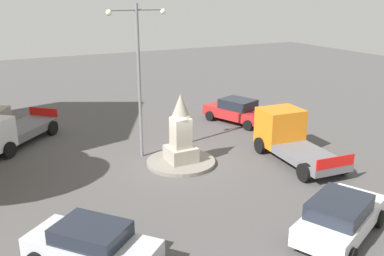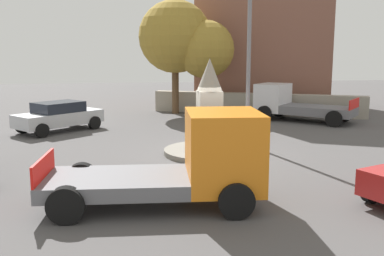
{
  "view_description": "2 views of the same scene",
  "coord_description": "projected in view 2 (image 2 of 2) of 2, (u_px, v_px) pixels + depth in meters",
  "views": [
    {
      "loc": [
        -8.23,
        -17.37,
        8.03
      ],
      "look_at": [
        0.95,
        0.67,
        1.52
      ],
      "focal_mm": 39.56,
      "sensor_mm": 36.0,
      "label": 1
    },
    {
      "loc": [
        15.54,
        -3.26,
        3.71
      ],
      "look_at": [
        0.48,
        -0.73,
        1.08
      ],
      "focal_mm": 40.88,
      "sensor_mm": 36.0,
      "label": 2
    }
  ],
  "objects": [
    {
      "name": "ground_plane",
      "position": [
        209.0,
        154.0,
        16.27
      ],
      "size": [
        80.0,
        80.0,
        0.0
      ],
      "primitive_type": "plane",
      "color": "#4F4C4C"
    },
    {
      "name": "traffic_island",
      "position": [
        209.0,
        151.0,
        16.25
      ],
      "size": [
        3.37,
        3.37,
        0.18
      ],
      "primitive_type": "cylinder",
      "color": "gray",
      "rests_on": "ground"
    },
    {
      "name": "monument",
      "position": [
        209.0,
        111.0,
        16.0
      ],
      "size": [
        1.35,
        1.35,
        3.34
      ],
      "color": "#9E9687",
      "rests_on": "traffic_island"
    },
    {
      "name": "streetlamp",
      "position": [
        249.0,
        30.0,
        17.09
      ],
      "size": [
        2.92,
        0.28,
        7.56
      ],
      "color": "slate",
      "rests_on": "ground"
    },
    {
      "name": "car_silver_passing",
      "position": [
        59.0,
        116.0,
        20.88
      ],
      "size": [
        3.94,
        4.2,
        1.42
      ],
      "color": "#B7BABF",
      "rests_on": "ground"
    },
    {
      "name": "truck_white_parked_left",
      "position": [
        293.0,
        104.0,
        24.26
      ],
      "size": [
        5.06,
        5.23,
        2.0
      ],
      "color": "silver",
      "rests_on": "ground"
    },
    {
      "name": "truck_orange_far_side",
      "position": [
        191.0,
        161.0,
        10.68
      ],
      "size": [
        2.76,
        5.4,
        2.31
      ],
      "color": "orange",
      "rests_on": "ground"
    },
    {
      "name": "stone_boundary_wall",
      "position": [
        256.0,
        104.0,
        26.65
      ],
      "size": [
        6.38,
        11.83,
        1.29
      ],
      "primitive_type": "cube",
      "rotation": [
        0.0,
        0.0,
        4.25
      ],
      "color": "#9E9687",
      "rests_on": "ground"
    },
    {
      "name": "corner_building",
      "position": [
        268.0,
        23.0,
        30.25
      ],
      "size": [
        9.73,
        10.74,
        11.55
      ],
      "primitive_type": "cube",
      "rotation": [
        0.0,
        0.0,
        4.25
      ],
      "color": "brown",
      "rests_on": "ground"
    },
    {
      "name": "tree_near_wall",
      "position": [
        175.0,
        37.0,
        26.41
      ],
      "size": [
        4.4,
        4.4,
        6.89
      ],
      "color": "brown",
      "rests_on": "ground"
    },
    {
      "name": "tree_mid_cluster",
      "position": [
        205.0,
        50.0,
        26.0
      ],
      "size": [
        3.45,
        3.45,
        5.65
      ],
      "color": "brown",
      "rests_on": "ground"
    }
  ]
}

